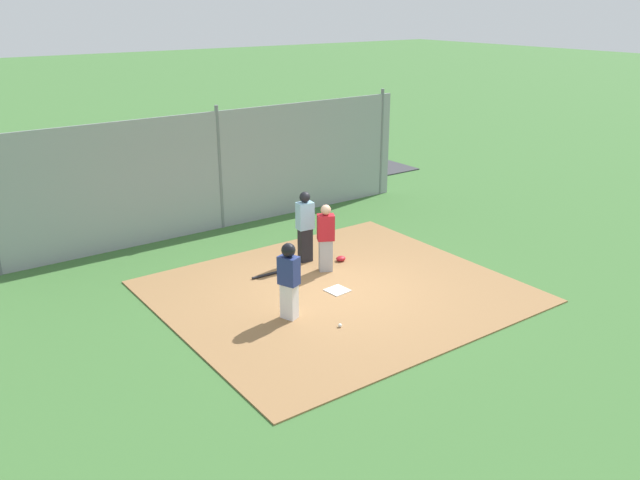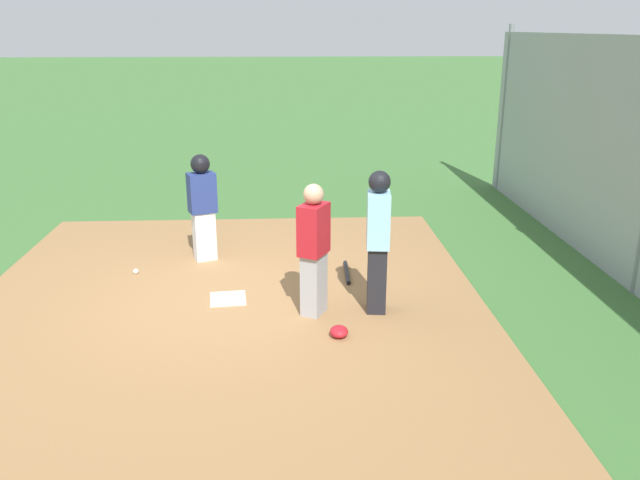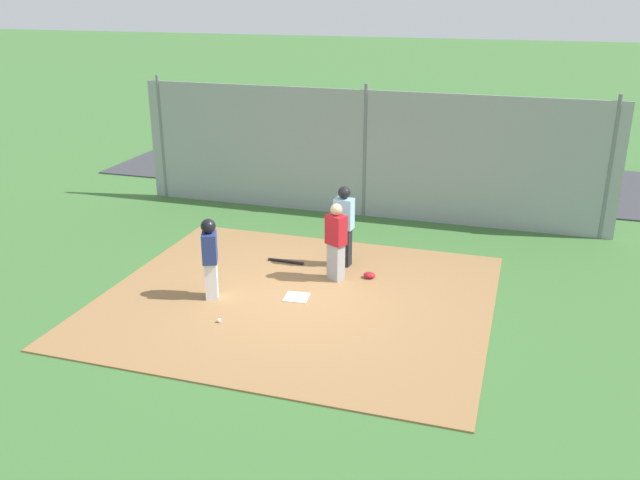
% 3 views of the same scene
% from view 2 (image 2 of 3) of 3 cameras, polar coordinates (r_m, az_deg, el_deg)
% --- Properties ---
extents(ground_plane, '(140.00, 140.00, 0.00)m').
position_cam_2_polar(ground_plane, '(8.31, -8.05, -5.36)').
color(ground_plane, '#3D6B33').
extents(dirt_infield, '(7.20, 6.40, 0.03)m').
position_cam_2_polar(dirt_infield, '(8.31, -8.06, -5.27)').
color(dirt_infield, olive).
rests_on(dirt_infield, ground_plane).
extents(home_plate, '(0.48, 0.48, 0.02)m').
position_cam_2_polar(home_plate, '(8.30, -8.07, -5.11)').
color(home_plate, white).
rests_on(home_plate, dirt_infield).
extents(catcher, '(0.46, 0.41, 1.59)m').
position_cam_2_polar(catcher, '(7.54, -0.56, -0.73)').
color(catcher, '#9E9EA3').
rests_on(catcher, dirt_infield).
extents(umpire, '(0.40, 0.30, 1.72)m').
position_cam_2_polar(umpire, '(7.63, 5.10, 0.07)').
color(umpire, black).
rests_on(umpire, dirt_infield).
extents(runner, '(0.38, 0.45, 1.56)m').
position_cam_2_polar(runner, '(9.50, -10.27, 3.35)').
color(runner, silver).
rests_on(runner, dirt_infield).
extents(baseball_bat, '(0.80, 0.09, 0.06)m').
position_cam_2_polar(baseball_bat, '(9.02, 2.37, -2.85)').
color(baseball_bat, black).
rests_on(baseball_bat, dirt_infield).
extents(catcher_mask, '(0.24, 0.20, 0.12)m').
position_cam_2_polar(catcher_mask, '(7.26, 1.68, -8.02)').
color(catcher_mask, '#B21923').
rests_on(catcher_mask, dirt_infield).
extents(baseball, '(0.07, 0.07, 0.07)m').
position_cam_2_polar(baseball, '(9.38, -15.84, -2.66)').
color(baseball, white).
rests_on(baseball, dirt_infield).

